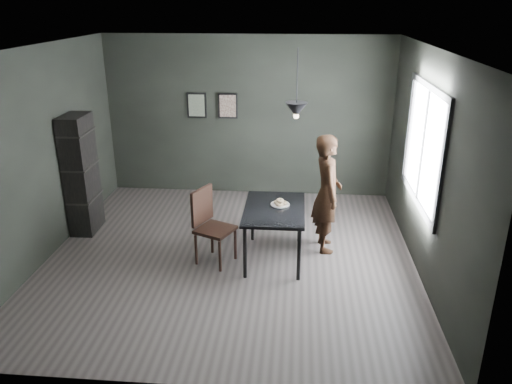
# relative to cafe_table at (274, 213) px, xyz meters

# --- Properties ---
(ground) EXTENTS (5.00, 5.00, 0.00)m
(ground) POSITION_rel_cafe_table_xyz_m (-0.60, 0.00, -0.67)
(ground) COLOR #36312F
(ground) RESTS_ON ground
(back_wall) EXTENTS (5.00, 0.10, 2.80)m
(back_wall) POSITION_rel_cafe_table_xyz_m (-0.60, 2.50, 0.73)
(back_wall) COLOR black
(back_wall) RESTS_ON ground
(ceiling) EXTENTS (5.00, 5.00, 0.02)m
(ceiling) POSITION_rel_cafe_table_xyz_m (-0.60, 0.00, 2.13)
(ceiling) COLOR silver
(ceiling) RESTS_ON ground
(window_assembly) EXTENTS (0.04, 1.96, 1.56)m
(window_assembly) POSITION_rel_cafe_table_xyz_m (1.87, 0.20, 0.93)
(window_assembly) COLOR white
(window_assembly) RESTS_ON ground
(cafe_table) EXTENTS (0.80, 1.20, 0.75)m
(cafe_table) POSITION_rel_cafe_table_xyz_m (0.00, 0.00, 0.00)
(cafe_table) COLOR black
(cafe_table) RESTS_ON ground
(white_plate) EXTENTS (0.23, 0.23, 0.01)m
(white_plate) POSITION_rel_cafe_table_xyz_m (0.07, 0.10, 0.08)
(white_plate) COLOR white
(white_plate) RESTS_ON cafe_table
(donut_pile) EXTENTS (0.18, 0.18, 0.08)m
(donut_pile) POSITION_rel_cafe_table_xyz_m (0.07, 0.10, 0.12)
(donut_pile) COLOR beige
(donut_pile) RESTS_ON white_plate
(woman) EXTENTS (0.47, 0.65, 1.67)m
(woman) POSITION_rel_cafe_table_xyz_m (0.71, 0.37, 0.16)
(woman) COLOR black
(woman) RESTS_ON ground
(wood_chair) EXTENTS (0.59, 0.59, 1.03)m
(wood_chair) POSITION_rel_cafe_table_xyz_m (-0.86, -0.12, -0.09)
(wood_chair) COLOR black
(wood_chair) RESTS_ON ground
(shelf_unit) EXTENTS (0.36, 0.61, 1.79)m
(shelf_unit) POSITION_rel_cafe_table_xyz_m (-2.92, 0.68, 0.23)
(shelf_unit) COLOR black
(shelf_unit) RESTS_ON ground
(pendant_lamp) EXTENTS (0.28, 0.28, 0.86)m
(pendant_lamp) POSITION_rel_cafe_table_xyz_m (0.25, 0.10, 1.38)
(pendant_lamp) COLOR black
(pendant_lamp) RESTS_ON ground
(framed_print_left) EXTENTS (0.34, 0.04, 0.44)m
(framed_print_left) POSITION_rel_cafe_table_xyz_m (-1.50, 2.47, 0.93)
(framed_print_left) COLOR black
(framed_print_left) RESTS_ON ground
(framed_print_right) EXTENTS (0.34, 0.04, 0.44)m
(framed_print_right) POSITION_rel_cafe_table_xyz_m (-0.95, 2.47, 0.93)
(framed_print_right) COLOR black
(framed_print_right) RESTS_ON ground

